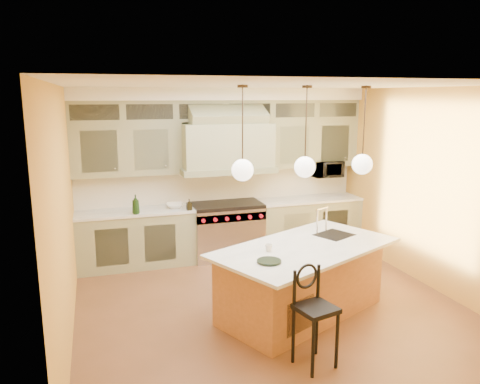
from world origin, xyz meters
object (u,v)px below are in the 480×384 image
object	(u,v)px
kitchen_island	(302,278)
microwave	(327,169)
range	(227,230)
counter_stool	(314,310)

from	to	relation	value
kitchen_island	microwave	world-z (taller)	microwave
range	counter_stool	distance (m)	3.52
kitchen_island	counter_stool	distance (m)	1.20
kitchen_island	microwave	xyz separation A→B (m)	(1.63, 2.50, 0.98)
range	kitchen_island	xyz separation A→B (m)	(0.32, -2.39, -0.01)
counter_stool	kitchen_island	bearing A→B (deg)	56.96
kitchen_island	range	bearing A→B (deg)	72.81
range	counter_stool	xyz separation A→B (m)	(-0.07, -3.52, 0.12)
kitchen_island	microwave	bearing A→B (deg)	32.07
range	kitchen_island	bearing A→B (deg)	-82.32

